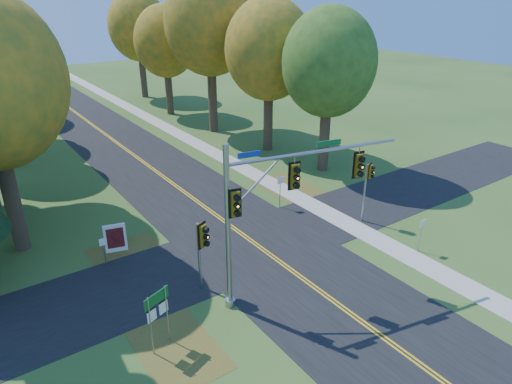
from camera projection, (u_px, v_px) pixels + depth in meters
ground at (275, 259)px, 25.22m from camera, size 160.00×160.00×0.00m
road_main at (275, 259)px, 25.22m from camera, size 8.00×160.00×0.02m
road_cross at (255, 244)px, 26.71m from camera, size 60.00×6.00×0.02m
centerline_left at (274, 259)px, 25.16m from camera, size 0.10×160.00×0.01m
centerline_right at (277, 258)px, 25.26m from camera, size 0.10×160.00×0.01m
sidewalk_east at (354, 228)px, 28.46m from camera, size 1.60×160.00×0.06m
leaf_patch_w_near at (136, 263)px, 24.80m from camera, size 4.00×6.00×0.00m
leaf_patch_e at (300, 193)px, 33.27m from camera, size 3.50×8.00×0.00m
leaf_patch_w_far at (176, 346)px, 19.04m from camera, size 3.00×5.00×0.00m
tree_e_a at (329, 63)px, 34.37m from camera, size 7.20×7.20×12.73m
tree_e_b at (269, 50)px, 39.00m from camera, size 7.60×7.60×13.33m
tree_e_c at (210, 23)px, 43.78m from camera, size 8.80×8.80×15.79m
tree_e_d at (166, 42)px, 51.32m from camera, size 7.00×7.00×12.32m
tree_e_e at (139, 26)px, 59.57m from camera, size 7.80×7.80×13.74m
traffic_mast at (274, 200)px, 20.19m from camera, size 8.63×2.00×7.96m
east_signal_pole at (369, 178)px, 28.03m from camera, size 0.45×0.53×3.99m
ped_signal_pole at (202, 241)px, 21.53m from camera, size 0.56×0.68×3.74m
route_sign_cluster at (158, 309)px, 18.23m from camera, size 1.23×0.50×2.78m
info_kiosk at (115, 238)px, 25.63m from camera, size 1.22×0.47×1.68m
reg_sign_e_north at (280, 186)px, 30.53m from camera, size 0.44×0.09×2.33m
reg_sign_e_south at (422, 229)px, 25.40m from camera, size 0.39×0.07×2.06m
reg_sign_w at (104, 248)px, 23.63m from camera, size 0.38×0.06×2.01m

